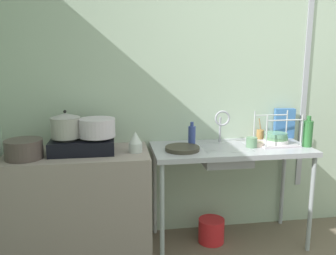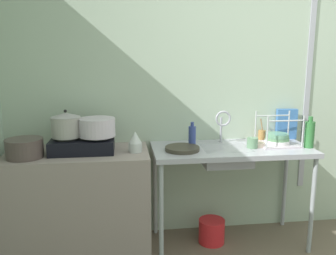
{
  "view_description": "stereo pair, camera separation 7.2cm",
  "coord_description": "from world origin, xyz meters",
  "px_view_note": "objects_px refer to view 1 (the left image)",
  "views": [
    {
      "loc": [
        -1.41,
        -1.35,
        1.58
      ],
      "look_at": [
        -0.99,
        1.36,
        1.03
      ],
      "focal_mm": 37.56,
      "sensor_mm": 36.0,
      "label": 1
    },
    {
      "loc": [
        -1.34,
        -1.36,
        1.58
      ],
      "look_at": [
        -0.99,
        1.36,
        1.03
      ],
      "focal_mm": 37.56,
      "sensor_mm": 36.0,
      "label": 2
    }
  ],
  "objects_px": {
    "cereal_box": "(284,123)",
    "pot_on_left_burner": "(66,125)",
    "stove": "(82,145)",
    "cup_by_rack": "(252,142)",
    "utensil_jar": "(260,134)",
    "sink_basin": "(225,155)",
    "bottle_by_rack": "(308,133)",
    "faucet": "(222,121)",
    "dish_rack": "(276,139)",
    "small_bowl_on_drainboard": "(257,144)",
    "pot_beside_stove": "(24,149)",
    "percolator": "(135,142)",
    "frying_pan": "(182,149)",
    "pot_on_right_burner": "(97,128)",
    "bucket_on_floor": "(211,230)",
    "bottle_by_sink": "(192,136)"
  },
  "relations": [
    {
      "from": "frying_pan",
      "to": "bucket_on_floor",
      "type": "bearing_deg",
      "value": 13.18
    },
    {
      "from": "dish_rack",
      "to": "bottle_by_sink",
      "type": "xyz_separation_m",
      "value": [
        -0.72,
        0.05,
        0.04
      ]
    },
    {
      "from": "pot_beside_stove",
      "to": "cereal_box",
      "type": "distance_m",
      "value": 2.21
    },
    {
      "from": "percolator",
      "to": "cereal_box",
      "type": "xyz_separation_m",
      "value": [
        1.37,
        0.28,
        0.06
      ]
    },
    {
      "from": "bucket_on_floor",
      "to": "utensil_jar",
      "type": "bearing_deg",
      "value": 23.88
    },
    {
      "from": "pot_on_left_burner",
      "to": "percolator",
      "type": "bearing_deg",
      "value": -5.14
    },
    {
      "from": "stove",
      "to": "cereal_box",
      "type": "distance_m",
      "value": 1.8
    },
    {
      "from": "frying_pan",
      "to": "dish_rack",
      "type": "height_order",
      "value": "dish_rack"
    },
    {
      "from": "small_bowl_on_drainboard",
      "to": "cereal_box",
      "type": "bearing_deg",
      "value": 34.25
    },
    {
      "from": "stove",
      "to": "small_bowl_on_drainboard",
      "type": "xyz_separation_m",
      "value": [
        1.42,
        -0.01,
        -0.04
      ]
    },
    {
      "from": "percolator",
      "to": "cereal_box",
      "type": "distance_m",
      "value": 1.4
    },
    {
      "from": "stove",
      "to": "sink_basin",
      "type": "height_order",
      "value": "stove"
    },
    {
      "from": "faucet",
      "to": "cereal_box",
      "type": "height_order",
      "value": "faucet"
    },
    {
      "from": "frying_pan",
      "to": "dish_rack",
      "type": "relative_size",
      "value": 0.85
    },
    {
      "from": "sink_basin",
      "to": "bottle_by_rack",
      "type": "xyz_separation_m",
      "value": [
        0.68,
        -0.08,
        0.18
      ]
    },
    {
      "from": "small_bowl_on_drainboard",
      "to": "utensil_jar",
      "type": "height_order",
      "value": "utensil_jar"
    },
    {
      "from": "faucet",
      "to": "frying_pan",
      "type": "relative_size",
      "value": 1.04
    },
    {
      "from": "pot_beside_stove",
      "to": "cup_by_rack",
      "type": "xyz_separation_m",
      "value": [
        1.77,
        0.06,
        -0.03
      ]
    },
    {
      "from": "bottle_by_rack",
      "to": "stove",
      "type": "bearing_deg",
      "value": 177.24
    },
    {
      "from": "bottle_by_sink",
      "to": "pot_on_left_burner",
      "type": "bearing_deg",
      "value": -176.15
    },
    {
      "from": "bottle_by_sink",
      "to": "utensil_jar",
      "type": "relative_size",
      "value": 1.09
    },
    {
      "from": "pot_beside_stove",
      "to": "percolator",
      "type": "height_order",
      "value": "percolator"
    },
    {
      "from": "pot_on_right_burner",
      "to": "small_bowl_on_drainboard",
      "type": "distance_m",
      "value": 1.31
    },
    {
      "from": "sink_basin",
      "to": "bucket_on_floor",
      "type": "bearing_deg",
      "value": 168.21
    },
    {
      "from": "stove",
      "to": "frying_pan",
      "type": "height_order",
      "value": "stove"
    },
    {
      "from": "pot_on_left_burner",
      "to": "cereal_box",
      "type": "xyz_separation_m",
      "value": [
        1.9,
        0.24,
        -0.08
      ]
    },
    {
      "from": "dish_rack",
      "to": "stove",
      "type": "bearing_deg",
      "value": -179.23
    },
    {
      "from": "sink_basin",
      "to": "utensil_jar",
      "type": "relative_size",
      "value": 2.08
    },
    {
      "from": "percolator",
      "to": "utensil_jar",
      "type": "xyz_separation_m",
      "value": [
        1.14,
        0.28,
        -0.04
      ]
    },
    {
      "from": "pot_on_right_burner",
      "to": "bottle_by_sink",
      "type": "relative_size",
      "value": 1.36
    },
    {
      "from": "cereal_box",
      "to": "pot_on_left_burner",
      "type": "bearing_deg",
      "value": -167.53
    },
    {
      "from": "percolator",
      "to": "cereal_box",
      "type": "height_order",
      "value": "cereal_box"
    },
    {
      "from": "pot_on_left_burner",
      "to": "faucet",
      "type": "xyz_separation_m",
      "value": [
        1.27,
        0.14,
        -0.02
      ]
    },
    {
      "from": "percolator",
      "to": "dish_rack",
      "type": "distance_m",
      "value": 1.2
    },
    {
      "from": "bottle_by_rack",
      "to": "cereal_box",
      "type": "xyz_separation_m",
      "value": [
        -0.04,
        0.32,
        0.02
      ]
    },
    {
      "from": "small_bowl_on_drainboard",
      "to": "sink_basin",
      "type": "bearing_deg",
      "value": -179.91
    },
    {
      "from": "dish_rack",
      "to": "pot_beside_stove",
      "type": "bearing_deg",
      "value": -176.52
    },
    {
      "from": "pot_beside_stove",
      "to": "frying_pan",
      "type": "height_order",
      "value": "pot_beside_stove"
    },
    {
      "from": "pot_on_left_burner",
      "to": "dish_rack",
      "type": "height_order",
      "value": "pot_on_left_burner"
    },
    {
      "from": "pot_beside_stove",
      "to": "small_bowl_on_drainboard",
      "type": "bearing_deg",
      "value": 2.91
    },
    {
      "from": "cup_by_rack",
      "to": "utensil_jar",
      "type": "height_order",
      "value": "utensil_jar"
    },
    {
      "from": "frying_pan",
      "to": "small_bowl_on_drainboard",
      "type": "xyz_separation_m",
      "value": [
        0.64,
        0.04,
        0.0
      ]
    },
    {
      "from": "pot_on_right_burner",
      "to": "sink_basin",
      "type": "relative_size",
      "value": 0.72
    },
    {
      "from": "stove",
      "to": "dish_rack",
      "type": "height_order",
      "value": "dish_rack"
    },
    {
      "from": "sink_basin",
      "to": "frying_pan",
      "type": "distance_m",
      "value": 0.38
    },
    {
      "from": "frying_pan",
      "to": "bucket_on_floor",
      "type": "height_order",
      "value": "frying_pan"
    },
    {
      "from": "faucet",
      "to": "dish_rack",
      "type": "height_order",
      "value": "faucet"
    },
    {
      "from": "sink_basin",
      "to": "small_bowl_on_drainboard",
      "type": "relative_size",
      "value": 3.43
    },
    {
      "from": "sink_basin",
      "to": "cereal_box",
      "type": "distance_m",
      "value": 0.71
    },
    {
      "from": "small_bowl_on_drainboard",
      "to": "cereal_box",
      "type": "xyz_separation_m",
      "value": [
        0.36,
        0.24,
        0.12
      ]
    }
  ]
}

